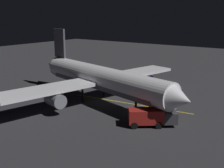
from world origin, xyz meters
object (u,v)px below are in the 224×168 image
Objects in this scene: catering_truck at (150,85)px; traffic_cone_near_right at (176,100)px; baggage_truck at (151,117)px; ground_crew_worker at (139,119)px; airliner at (100,79)px; traffic_cone_near_left at (157,96)px.

traffic_cone_near_right is (2.87, 6.56, -1.07)m from catering_truck.
ground_crew_worker is at bearing -54.92° from baggage_truck.
baggage_truck is 16.85m from catering_truck.
airliner is at bearing -20.36° from catering_truck.
traffic_cone_near_right is (-11.96, -1.41, -0.96)m from baggage_truck.
airliner is 12.23m from ground_crew_worker.
baggage_truck is 3.61× the size of ground_crew_worker.
baggage_truck is (4.32, 11.88, -2.78)m from airliner.
catering_truck is 3.28× the size of ground_crew_worker.
catering_truck is 10.37× the size of traffic_cone_near_left.
baggage_truck is 11.41× the size of traffic_cone_near_left.
ground_crew_worker is at bearing 63.95° from airliner.
airliner is at bearing -116.05° from ground_crew_worker.
catering_truck is 17.10m from ground_crew_worker.
traffic_cone_near_left is 3.77m from traffic_cone_near_right.
baggage_truck reaches higher than ground_crew_worker.
ground_crew_worker is (15.71, 6.73, -0.43)m from catering_truck.
ground_crew_worker is (5.20, 10.63, -3.11)m from airliner.
airliner is 63.84× the size of traffic_cone_near_right.
catering_truck is (-10.52, 3.90, -2.68)m from airliner.
airliner reaches higher than baggage_truck.
ground_crew_worker is 3.16× the size of traffic_cone_near_left.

